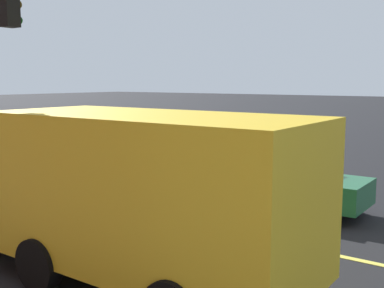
% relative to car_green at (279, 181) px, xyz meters
% --- Properties ---
extents(ground, '(200.00, 200.00, 0.00)m').
position_rel_car_green_xyz_m(ground, '(0.66, 2.68, -0.76)').
color(ground, black).
extents(lane_stripe_center, '(80.00, 0.16, 0.01)m').
position_rel_car_green_xyz_m(lane_stripe_center, '(0.66, 2.68, -0.75)').
color(lane_stripe_center, '#D8CC4C').
rests_on(lane_stripe_center, ground).
extents(car_green, '(4.70, 1.89, 1.45)m').
position_rel_car_green_xyz_m(car_green, '(0.00, 0.00, 0.00)').
color(car_green, '#1E6038').
rests_on(car_green, ground).
extents(car_red, '(4.44, 2.09, 1.53)m').
position_rel_car_green_xyz_m(car_red, '(5.99, 0.07, 0.04)').
color(car_red, red).
rests_on(car_red, ground).
extents(truck_yellow, '(8.04, 2.62, 2.94)m').
position_rel_car_green_xyz_m(truck_yellow, '(0.44, 5.95, 0.81)').
color(truck_yellow, silver).
rests_on(truck_yellow, ground).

